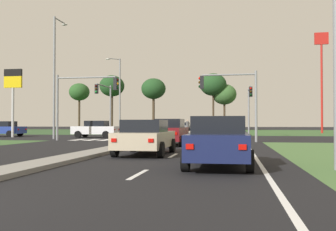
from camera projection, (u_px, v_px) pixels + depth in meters
ground_plane at (167, 138)px, 35.24m from camera, size 200.00×200.00×0.00m
grass_verge_far_left at (41, 131)px, 63.67m from camera, size 35.00×35.00×0.01m
median_island_near at (92, 153)px, 16.52m from camera, size 1.20×22.00×0.14m
median_island_far at (194, 131)px, 59.89m from camera, size 1.20×36.00×0.14m
lane_dash_near at (138, 174)px, 10.16m from camera, size 0.14×2.00×0.01m
lane_dash_second at (173, 155)px, 16.08m from camera, size 0.14×2.00×0.01m
lane_dash_third at (189, 147)px, 21.99m from camera, size 0.14×2.00×0.01m
lane_dash_fourth at (199, 142)px, 27.91m from camera, size 0.14×2.00×0.01m
lane_dash_fifth at (205, 138)px, 33.82m from camera, size 0.14×2.00×0.01m
edge_line_right at (254, 155)px, 16.35m from camera, size 0.14×24.00×0.01m
stop_bar_near at (203, 142)px, 27.71m from camera, size 6.40×0.50×0.01m
crosswalk_bar_near at (79, 140)px, 31.19m from camera, size 0.70×2.80×0.01m
crosswalk_bar_second at (92, 140)px, 31.00m from camera, size 0.70×2.80×0.01m
crosswalk_bar_third at (106, 140)px, 30.81m from camera, size 0.70×2.80×0.01m
crosswalk_bar_fourth at (120, 140)px, 30.61m from camera, size 0.70×2.80×0.01m
crosswalk_bar_fifth at (134, 140)px, 30.42m from camera, size 0.70×2.80×0.01m
crosswalk_bar_sixth at (148, 140)px, 30.23m from camera, size 0.70×2.80×0.01m
crosswalk_bar_seventh at (162, 140)px, 30.03m from camera, size 0.70×2.80×0.01m
crosswalk_bar_eighth at (177, 140)px, 29.84m from camera, size 0.70×2.80×0.01m
car_beige_near at (146, 137)px, 16.55m from camera, size 2.10×4.51×1.50m
car_black_third at (166, 128)px, 48.76m from camera, size 2.07×4.47×1.51m
car_grey_fourth at (185, 127)px, 65.73m from camera, size 1.96×4.33×1.47m
car_blue_fifth at (3, 129)px, 38.31m from camera, size 4.28×2.05×1.53m
car_maroon_sixth at (170, 132)px, 23.52m from camera, size 1.94×4.62×1.61m
car_white_seventh at (96, 129)px, 36.03m from camera, size 4.23×1.98×1.57m
car_navy_eighth at (219, 141)px, 12.02m from camera, size 1.99×4.52×1.57m
traffic_signal_near_right at (234, 93)px, 27.80m from camera, size 4.23×0.32×5.12m
traffic_signal_near_left at (81, 94)px, 29.76m from camera, size 5.08×0.32×5.14m
traffic_signal_far_right at (249, 101)px, 38.61m from camera, size 0.32×5.12×5.06m
traffic_signal_far_left at (105, 100)px, 41.37m from camera, size 0.32×4.83×5.57m
street_lamp_second at (55, 71)px, 32.67m from camera, size 0.56×2.17×10.41m
street_lamp_third at (119, 92)px, 51.24m from camera, size 1.71×1.35×9.97m
pedestrian_at_median at (187, 125)px, 48.28m from camera, size 0.34×0.34×1.63m
fastfood_pole_sign at (322, 61)px, 51.77m from camera, size 1.80×0.40×13.57m
fuel_price_totem at (13, 87)px, 36.95m from camera, size 1.80×0.24×6.56m
treeline_near at (79, 92)px, 74.43m from camera, size 3.94×3.94×9.06m
treeline_second at (112, 86)px, 69.36m from camera, size 4.49×4.49×9.97m
treeline_third at (154, 89)px, 66.33m from camera, size 4.21×4.21×9.08m
treeline_fourth at (213, 85)px, 68.45m from camera, size 4.72×4.72×10.21m
treeline_fifth at (224, 95)px, 69.12m from camera, size 4.35×4.35×8.37m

